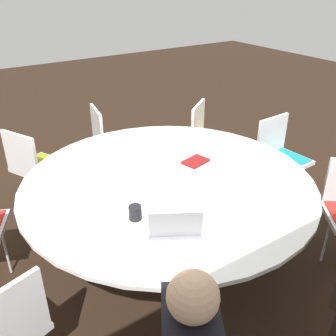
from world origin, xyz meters
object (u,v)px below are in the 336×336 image
at_px(chair_3, 280,152).
at_px(chair_4, 208,134).
at_px(chair_6, 34,163).
at_px(chair_5, 110,137).
at_px(chair_8, 0,329).
at_px(spiral_notebook, 196,161).
at_px(coffee_cup, 135,213).
at_px(handbag, 259,168).
at_px(laptop, 175,227).

bearing_deg(chair_3, chair_4, -70.96).
bearing_deg(chair_6, chair_5, 74.95).
distance_m(chair_8, spiral_notebook, 1.86).
bearing_deg(chair_4, chair_5, -65.29).
distance_m(coffee_cup, handbag, 2.33).
bearing_deg(handbag, spiral_notebook, 18.20).
relative_size(chair_3, handbag, 2.43).
distance_m(chair_3, chair_5, 1.84).
height_order(chair_6, coffee_cup, chair_6).
bearing_deg(chair_5, spiral_notebook, 16.87).
relative_size(chair_6, chair_8, 1.00).
bearing_deg(handbag, chair_6, -18.57).
bearing_deg(chair_3, chair_6, -31.20).
relative_size(spiral_notebook, coffee_cup, 2.48).
relative_size(chair_4, coffee_cup, 9.05).
height_order(chair_4, chair_5, same).
xyz_separation_m(chair_8, laptop, (-1.04, 0.08, 0.27)).
xyz_separation_m(laptop, spiral_notebook, (-0.70, -0.70, -0.05)).
height_order(chair_8, coffee_cup, chair_8).
distance_m(chair_4, handbag, 0.72).
bearing_deg(spiral_notebook, coffee_cup, 27.68).
bearing_deg(spiral_notebook, laptop, 45.38).
bearing_deg(handbag, chair_4, -40.50).
height_order(chair_4, chair_8, same).
bearing_deg(laptop, spiral_notebook, -104.54).
xyz_separation_m(chair_5, coffee_cup, (0.65, 1.78, 0.26)).
bearing_deg(coffee_cup, chair_6, -81.85).
xyz_separation_m(chair_5, spiral_notebook, (-0.16, 1.35, 0.22)).
relative_size(chair_3, coffee_cup, 9.05).
height_order(chair_3, spiral_notebook, chair_3).
relative_size(chair_4, chair_5, 1.00).
bearing_deg(chair_6, spiral_notebook, 15.90).
distance_m(chair_6, spiral_notebook, 1.60).
distance_m(chair_3, chair_4, 0.84).
bearing_deg(handbag, coffee_cup, 22.07).
xyz_separation_m(spiral_notebook, coffee_cup, (0.82, 0.43, 0.04)).
height_order(chair_4, laptop, laptop).
relative_size(chair_3, chair_5, 1.00).
bearing_deg(chair_3, coffee_cup, 10.35).
distance_m(spiral_notebook, handbag, 1.46).
distance_m(chair_8, coffee_cup, 0.98).
xyz_separation_m(chair_3, chair_4, (0.31, -0.77, 0.00)).
bearing_deg(coffee_cup, chair_5, -110.08).
bearing_deg(spiral_notebook, chair_6, -48.67).
height_order(chair_4, handbag, chair_4).
height_order(chair_3, coffee_cup, chair_3).
bearing_deg(chair_6, chair_8, -46.29).
xyz_separation_m(chair_4, chair_6, (1.85, -0.38, 0.00)).
bearing_deg(chair_8, chair_4, 11.78).
xyz_separation_m(laptop, handbag, (-1.96, -1.12, -0.66)).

